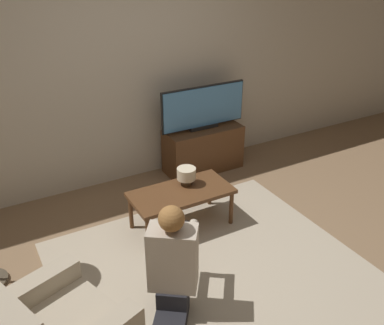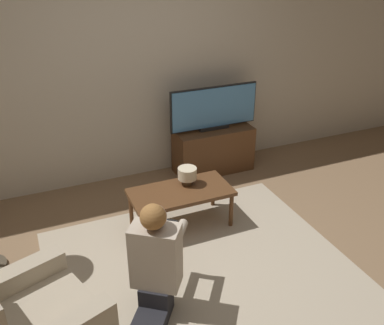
% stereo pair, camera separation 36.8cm
% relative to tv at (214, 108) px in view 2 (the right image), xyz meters
% --- Properties ---
extents(ground_plane, '(10.00, 10.00, 0.00)m').
position_rel_tv_xyz_m(ground_plane, '(-0.87, -1.65, -0.79)').
color(ground_plane, '#896B4C').
extents(wall_back, '(10.00, 0.06, 2.60)m').
position_rel_tv_xyz_m(wall_back, '(-0.87, 0.28, 0.51)').
color(wall_back, beige).
rests_on(wall_back, ground_plane).
extents(rug, '(2.45, 2.20, 0.02)m').
position_rel_tv_xyz_m(rug, '(-0.87, -1.65, -0.78)').
color(rug, '#BCAD93').
rests_on(rug, ground_plane).
extents(tv_stand, '(0.92, 0.39, 0.53)m').
position_rel_tv_xyz_m(tv_stand, '(0.00, -0.00, -0.52)').
color(tv_stand, brown).
rests_on(tv_stand, ground_plane).
extents(tv, '(1.06, 0.08, 0.51)m').
position_rel_tv_xyz_m(tv, '(0.00, 0.00, 0.00)').
color(tv, black).
rests_on(tv, tv_stand).
extents(coffee_table, '(0.95, 0.48, 0.40)m').
position_rel_tv_xyz_m(coffee_table, '(-0.79, -0.94, -0.43)').
color(coffee_table, brown).
rests_on(coffee_table, ground_plane).
extents(person_kneeling, '(0.66, 0.78, 0.92)m').
position_rel_tv_xyz_m(person_kneeling, '(-1.35, -1.88, -0.33)').
color(person_kneeling, '#232328').
rests_on(person_kneeling, rug).
extents(table_lamp, '(0.18, 0.18, 0.17)m').
position_rel_tv_xyz_m(table_lamp, '(-0.68, -0.85, -0.29)').
color(table_lamp, '#4C3823').
rests_on(table_lamp, coffee_table).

